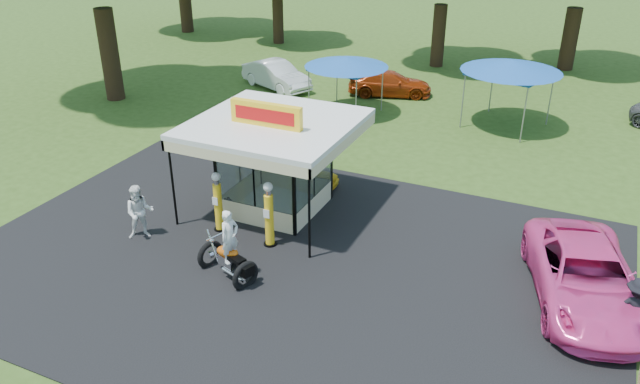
% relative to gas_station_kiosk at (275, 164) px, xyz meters
% --- Properties ---
extents(ground, '(120.00, 120.00, 0.00)m').
position_rel_gas_station_kiosk_xyz_m(ground, '(2.00, -4.99, -1.78)').
color(ground, '#2F4A17').
rests_on(ground, ground).
extents(asphalt_apron, '(20.00, 14.00, 0.04)m').
position_rel_gas_station_kiosk_xyz_m(asphalt_apron, '(2.00, -2.99, -1.76)').
color(asphalt_apron, black).
rests_on(asphalt_apron, ground).
extents(gas_station_kiosk, '(5.40, 5.40, 4.18)m').
position_rel_gas_station_kiosk_xyz_m(gas_station_kiosk, '(0.00, 0.00, 0.00)').
color(gas_station_kiosk, white).
rests_on(gas_station_kiosk, ground).
extents(gas_pump_left, '(0.41, 0.41, 2.18)m').
position_rel_gas_station_kiosk_xyz_m(gas_pump_left, '(-1.00, -2.23, -0.74)').
color(gas_pump_left, black).
rests_on(gas_pump_left, ground).
extents(gas_pump_right, '(0.43, 0.43, 2.30)m').
position_rel_gas_station_kiosk_xyz_m(gas_pump_right, '(1.04, -2.38, -0.68)').
color(gas_pump_right, black).
rests_on(gas_pump_right, ground).
extents(motorcycle, '(2.10, 1.49, 2.38)m').
position_rel_gas_station_kiosk_xyz_m(motorcycle, '(0.85, -4.49, -0.86)').
color(motorcycle, black).
rests_on(motorcycle, ground).
extents(spare_tires, '(0.82, 0.72, 0.66)m').
position_rel_gas_station_kiosk_xyz_m(spare_tires, '(-1.52, -1.10, -1.46)').
color(spare_tires, black).
rests_on(spare_tires, ground).
extents(kiosk_car, '(2.82, 1.13, 0.96)m').
position_rel_gas_station_kiosk_xyz_m(kiosk_car, '(-0.00, 2.21, -1.30)').
color(kiosk_car, yellow).
rests_on(kiosk_car, ground).
extents(pink_sedan, '(4.25, 6.39, 1.63)m').
position_rel_gas_station_kiosk_xyz_m(pink_sedan, '(10.53, -1.33, -0.97)').
color(pink_sedan, '#F4429A').
rests_on(pink_sedan, ground).
extents(spectator_west, '(1.17, 1.13, 1.90)m').
position_rel_gas_station_kiosk_xyz_m(spectator_west, '(-3.11, -3.69, -0.83)').
color(spectator_west, white).
rests_on(spectator_west, ground).
extents(spectator_east_a, '(1.15, 0.67, 1.78)m').
position_rel_gas_station_kiosk_xyz_m(spectator_east_a, '(11.78, -2.46, -0.89)').
color(spectator_east_a, black).
rests_on(spectator_east_a, ground).
extents(bg_car_a, '(4.90, 3.35, 1.53)m').
position_rel_gas_station_kiosk_xyz_m(bg_car_a, '(-7.01, 13.03, -1.02)').
color(bg_car_a, white).
rests_on(bg_car_a, ground).
extents(bg_car_b, '(4.95, 3.24, 1.33)m').
position_rel_gas_station_kiosk_xyz_m(bg_car_b, '(-0.68, 14.52, -1.12)').
color(bg_car_b, '#9B310B').
rests_on(bg_car_b, ground).
extents(tent_west, '(4.20, 4.20, 2.93)m').
position_rel_gas_station_kiosk_xyz_m(tent_west, '(-1.73, 10.71, 0.87)').
color(tent_west, gray).
rests_on(tent_west, ground).
extents(tent_east, '(4.69, 4.69, 3.28)m').
position_rel_gas_station_kiosk_xyz_m(tent_east, '(6.00, 12.20, 1.19)').
color(tent_east, gray).
rests_on(tent_east, ground).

